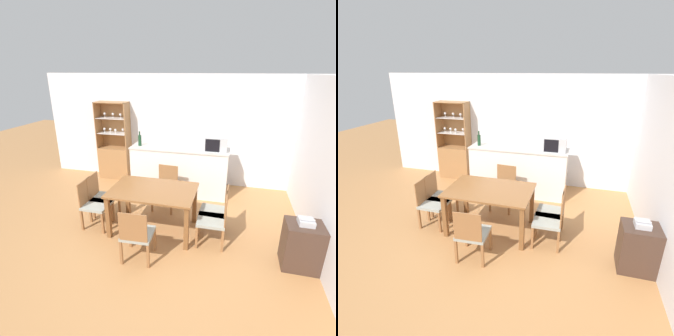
% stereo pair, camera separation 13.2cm
% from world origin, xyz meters
% --- Properties ---
extents(ground_plane, '(18.00, 18.00, 0.00)m').
position_xyz_m(ground_plane, '(0.00, 0.00, 0.00)').
color(ground_plane, '#B27A47').
extents(wall_back, '(6.80, 0.06, 2.55)m').
position_xyz_m(wall_back, '(0.00, 2.63, 1.27)').
color(wall_back, silver).
rests_on(wall_back, ground_plane).
extents(wall_right, '(0.06, 4.60, 2.55)m').
position_xyz_m(wall_right, '(2.58, 0.30, 1.27)').
color(wall_right, silver).
rests_on(wall_right, ground_plane).
extents(kitchen_counter, '(2.12, 0.58, 1.05)m').
position_xyz_m(kitchen_counter, '(0.16, 1.92, 0.53)').
color(kitchen_counter, white).
rests_on(kitchen_counter, ground_plane).
extents(display_cabinet, '(0.79, 0.37, 1.91)m').
position_xyz_m(display_cabinet, '(-1.61, 2.43, 0.56)').
color(display_cabinet, '#A37042').
rests_on(display_cabinet, ground_plane).
extents(dining_table, '(1.41, 0.93, 0.77)m').
position_xyz_m(dining_table, '(0.04, 0.37, 0.65)').
color(dining_table, brown).
rests_on(dining_table, ground_plane).
extents(dining_chair_side_right_far, '(0.46, 0.46, 0.85)m').
position_xyz_m(dining_chair_side_right_far, '(1.08, 0.51, 0.43)').
color(dining_chair_side_right_far, '#999E93').
rests_on(dining_chair_side_right_far, ground_plane).
extents(dining_chair_head_near, '(0.46, 0.46, 0.85)m').
position_xyz_m(dining_chair_head_near, '(0.04, -0.43, 0.43)').
color(dining_chair_head_near, '#999E93').
rests_on(dining_chair_head_near, ground_plane).
extents(dining_chair_side_right_near, '(0.44, 0.44, 0.85)m').
position_xyz_m(dining_chair_side_right_near, '(1.08, 0.23, 0.43)').
color(dining_chair_side_right_near, '#999E93').
rests_on(dining_chair_side_right_near, ground_plane).
extents(dining_chair_side_left_near, '(0.44, 0.44, 0.85)m').
position_xyz_m(dining_chair_side_left_near, '(-1.00, 0.23, 0.43)').
color(dining_chair_side_left_near, '#999E93').
rests_on(dining_chair_side_left_near, ground_plane).
extents(dining_chair_head_far, '(0.47, 0.47, 0.85)m').
position_xyz_m(dining_chair_head_far, '(0.04, 1.17, 0.43)').
color(dining_chair_head_far, '#999E93').
rests_on(dining_chair_head_far, ground_plane).
extents(dining_chair_side_left_far, '(0.45, 0.45, 0.85)m').
position_xyz_m(dining_chair_side_left_far, '(-1.00, 0.51, 0.43)').
color(dining_chair_side_left_far, '#999E93').
rests_on(dining_chair_side_left_far, ground_plane).
extents(microwave, '(0.45, 0.36, 0.29)m').
position_xyz_m(microwave, '(0.93, 1.92, 1.20)').
color(microwave, '#B7BABF').
rests_on(microwave, kitchen_counter).
extents(wine_bottle, '(0.07, 0.07, 0.32)m').
position_xyz_m(wine_bottle, '(-0.73, 1.87, 1.18)').
color(wine_bottle, '#193D23').
rests_on(wine_bottle, kitchen_counter).
extents(side_cabinet, '(0.49, 0.41, 0.68)m').
position_xyz_m(side_cabinet, '(2.31, 0.00, 0.34)').
color(side_cabinet, '#422D23').
rests_on(side_cabinet, ground_plane).
extents(telephone, '(0.20, 0.19, 0.11)m').
position_xyz_m(telephone, '(2.31, 0.01, 0.72)').
color(telephone, '#B7B7BC').
rests_on(telephone, side_cabinet).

